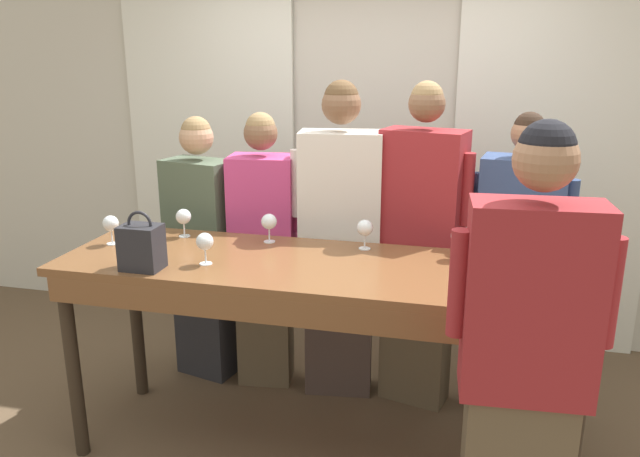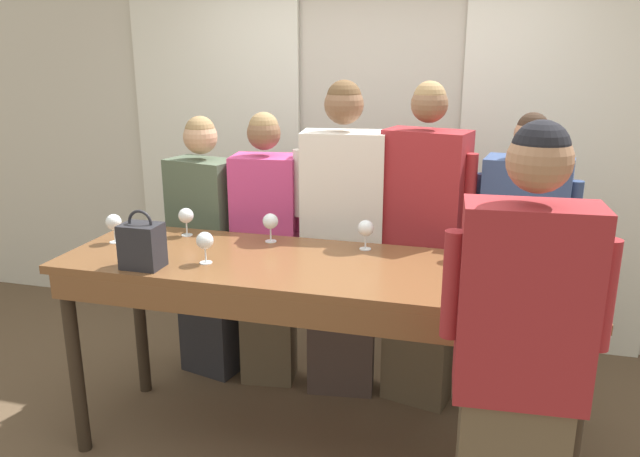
% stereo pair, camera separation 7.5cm
% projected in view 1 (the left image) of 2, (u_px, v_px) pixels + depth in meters
% --- Properties ---
extents(ground_plane, '(18.00, 18.00, 0.00)m').
position_uv_depth(ground_plane, '(317.00, 450.00, 3.26)').
color(ground_plane, brown).
extents(wall_back, '(12.00, 0.06, 2.80)m').
position_uv_depth(wall_back, '(373.00, 140.00, 4.39)').
color(wall_back, beige).
rests_on(wall_back, ground_plane).
extents(curtain_panel_left, '(1.27, 0.03, 2.69)m').
position_uv_depth(curtain_panel_left, '(211.00, 143.00, 4.62)').
color(curtain_panel_left, white).
rests_on(curtain_panel_left, ground_plane).
extents(curtain_panel_right, '(1.27, 0.03, 2.69)m').
position_uv_depth(curtain_panel_right, '(553.00, 156.00, 4.07)').
color(curtain_panel_right, white).
rests_on(curtain_panel_right, ground_plane).
extents(tasting_bar, '(2.50, 0.76, 1.04)m').
position_uv_depth(tasting_bar, '(315.00, 289.00, 2.98)').
color(tasting_bar, brown).
rests_on(tasting_bar, ground_plane).
extents(wine_bottle, '(0.08, 0.08, 0.33)m').
position_uv_depth(wine_bottle, '(512.00, 246.00, 2.83)').
color(wine_bottle, black).
rests_on(wine_bottle, tasting_bar).
extents(handbag, '(0.18, 0.14, 0.28)m').
position_uv_depth(handbag, '(142.00, 246.00, 2.86)').
color(handbag, '#232328').
rests_on(handbag, tasting_bar).
extents(wine_glass_front_left, '(0.08, 0.08, 0.15)m').
position_uv_depth(wine_glass_front_left, '(459.00, 237.00, 3.00)').
color(wine_glass_front_left, white).
rests_on(wine_glass_front_left, tasting_bar).
extents(wine_glass_front_mid, '(0.08, 0.08, 0.15)m').
position_uv_depth(wine_glass_front_mid, '(528.00, 238.00, 2.99)').
color(wine_glass_front_mid, white).
rests_on(wine_glass_front_mid, tasting_bar).
extents(wine_glass_front_right, '(0.08, 0.08, 0.15)m').
position_uv_depth(wine_glass_front_right, '(365.00, 228.00, 3.15)').
color(wine_glass_front_right, white).
rests_on(wine_glass_front_right, tasting_bar).
extents(wine_glass_center_left, '(0.08, 0.08, 0.15)m').
position_uv_depth(wine_glass_center_left, '(269.00, 222.00, 3.26)').
color(wine_glass_center_left, white).
rests_on(wine_glass_center_left, tasting_bar).
extents(wine_glass_center_mid, '(0.08, 0.08, 0.15)m').
position_uv_depth(wine_glass_center_mid, '(111.00, 224.00, 3.23)').
color(wine_glass_center_mid, white).
rests_on(wine_glass_center_mid, tasting_bar).
extents(wine_glass_center_right, '(0.08, 0.08, 0.15)m').
position_uv_depth(wine_glass_center_right, '(183.00, 217.00, 3.36)').
color(wine_glass_center_right, white).
rests_on(wine_glass_center_right, tasting_bar).
extents(wine_glass_back_left, '(0.08, 0.08, 0.15)m').
position_uv_depth(wine_glass_back_left, '(205.00, 242.00, 2.93)').
color(wine_glass_back_left, white).
rests_on(wine_glass_back_left, tasting_bar).
extents(guest_olive_jacket, '(0.53, 0.34, 1.64)m').
position_uv_depth(guest_olive_jacket, '(202.00, 248.00, 3.83)').
color(guest_olive_jacket, '#28282D').
rests_on(guest_olive_jacket, ground_plane).
extents(guest_pink_top, '(0.49, 0.31, 1.68)m').
position_uv_depth(guest_pink_top, '(264.00, 251.00, 3.73)').
color(guest_pink_top, brown).
rests_on(guest_pink_top, ground_plane).
extents(guest_cream_sweater, '(0.58, 0.31, 1.86)m').
position_uv_depth(guest_cream_sweater, '(340.00, 241.00, 3.60)').
color(guest_cream_sweater, '#473833').
rests_on(guest_cream_sweater, ground_plane).
extents(guest_striped_shirt, '(0.56, 0.34, 1.86)m').
position_uv_depth(guest_striped_shirt, '(420.00, 247.00, 3.50)').
color(guest_striped_shirt, brown).
rests_on(guest_striped_shirt, ground_plane).
extents(guest_navy_coat, '(0.55, 0.32, 1.71)m').
position_uv_depth(guest_navy_coat, '(516.00, 269.00, 3.40)').
color(guest_navy_coat, '#473833').
rests_on(guest_navy_coat, ground_plane).
extents(host_pouring, '(0.55, 0.24, 1.82)m').
position_uv_depth(host_pouring, '(524.00, 374.00, 2.15)').
color(host_pouring, brown).
rests_on(host_pouring, ground_plane).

